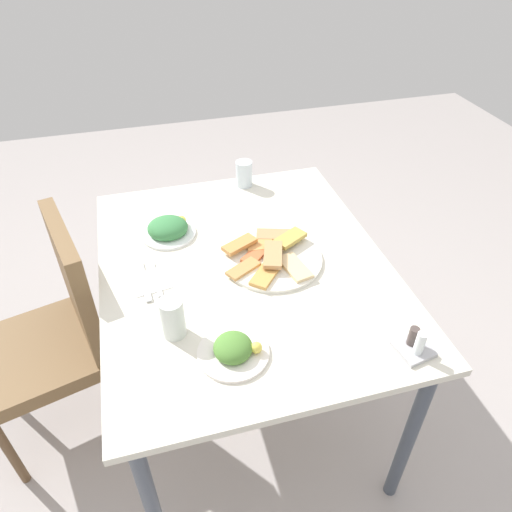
% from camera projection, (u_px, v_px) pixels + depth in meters
% --- Properties ---
extents(ground_plane, '(6.00, 6.00, 0.00)m').
position_uv_depth(ground_plane, '(247.00, 399.00, 2.02)').
color(ground_plane, '#AAA19E').
extents(dining_table, '(1.13, 0.93, 0.75)m').
position_uv_depth(dining_table, '(245.00, 283.00, 1.60)').
color(dining_table, silver).
rests_on(dining_table, ground_plane).
extents(dining_chair, '(0.51, 0.52, 0.89)m').
position_uv_depth(dining_chair, '(55.00, 327.00, 1.68)').
color(dining_chair, brown).
rests_on(dining_chair, ground_plane).
extents(pide_platter, '(0.33, 0.34, 0.05)m').
position_uv_depth(pide_platter, '(271.00, 257.00, 1.56)').
color(pide_platter, white).
rests_on(pide_platter, dining_table).
extents(salad_plate_greens, '(0.19, 0.19, 0.06)m').
position_uv_depth(salad_plate_greens, '(234.00, 349.00, 1.25)').
color(salad_plate_greens, white).
rests_on(salad_plate_greens, dining_table).
extents(salad_plate_rice, '(0.19, 0.19, 0.07)m').
position_uv_depth(salad_plate_rice, '(168.00, 229.00, 1.67)').
color(salad_plate_rice, white).
rests_on(salad_plate_rice, dining_table).
extents(soda_can, '(0.09, 0.09, 0.12)m').
position_uv_depth(soda_can, '(173.00, 318.00, 1.28)').
color(soda_can, silver).
rests_on(soda_can, dining_table).
extents(drinking_glass, '(0.07, 0.07, 0.11)m').
position_uv_depth(drinking_glass, '(244.00, 174.00, 1.92)').
color(drinking_glass, silver).
rests_on(drinking_glass, dining_table).
extents(paper_napkin, '(0.13, 0.13, 0.00)m').
position_uv_depth(paper_napkin, '(150.00, 282.00, 1.49)').
color(paper_napkin, white).
rests_on(paper_napkin, dining_table).
extents(fork, '(0.17, 0.03, 0.00)m').
position_uv_depth(fork, '(156.00, 280.00, 1.49)').
color(fork, silver).
rests_on(fork, paper_napkin).
extents(spoon, '(0.19, 0.03, 0.00)m').
position_uv_depth(spoon, '(145.00, 282.00, 1.48)').
color(spoon, silver).
rests_on(spoon, paper_napkin).
extents(condiment_caddy, '(0.10, 0.10, 0.08)m').
position_uv_depth(condiment_caddy, '(415.00, 345.00, 1.26)').
color(condiment_caddy, '#B2B2B7').
rests_on(condiment_caddy, dining_table).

